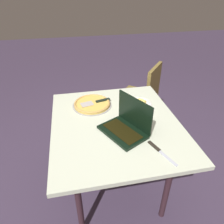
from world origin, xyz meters
The scene contains 7 objects.
ground_plane centered at (0.00, 0.00, 0.00)m, with size 12.00×12.00×0.00m, color #3E3148.
dining_table centered at (0.00, 0.00, 0.69)m, with size 1.06×0.93×0.77m.
laptop centered at (-0.11, -0.05, 0.82)m, with size 0.38×0.34×0.24m.
pizza_plate centered at (0.20, -0.24, 0.78)m, with size 0.22×0.22×0.04m.
pizza_tray centered at (0.27, 0.14, 0.78)m, with size 0.32×0.32×0.03m.
table_knife centered at (-0.35, -0.20, 0.77)m, with size 0.24×0.11×0.01m.
chair_near centered at (0.82, -0.51, 0.51)m, with size 0.56×0.56×0.87m.
Camera 1 is at (-1.22, 0.27, 1.67)m, focal length 33.50 mm.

